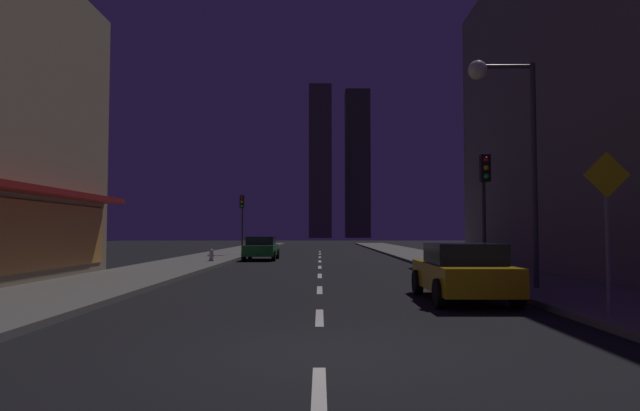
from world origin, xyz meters
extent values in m
cube|color=black|center=(0.00, 32.00, -0.05)|extent=(78.00, 136.00, 0.10)
cube|color=#605E59|center=(7.00, 32.00, 0.07)|extent=(4.00, 76.00, 0.15)
cube|color=#605E59|center=(-7.00, 32.00, 0.07)|extent=(4.00, 76.00, 0.15)
cube|color=silver|center=(0.00, -2.00, 0.01)|extent=(0.16, 2.20, 0.01)
cube|color=silver|center=(0.00, 3.20, 0.01)|extent=(0.16, 2.20, 0.01)
cube|color=silver|center=(0.00, 8.40, 0.01)|extent=(0.16, 2.20, 0.01)
cube|color=silver|center=(0.00, 13.60, 0.01)|extent=(0.16, 2.20, 0.01)
cube|color=silver|center=(0.00, 18.80, 0.01)|extent=(0.16, 2.20, 0.01)
cube|color=silver|center=(0.00, 24.00, 0.01)|extent=(0.16, 2.20, 0.01)
cube|color=silver|center=(0.00, 29.20, 0.01)|extent=(0.16, 2.20, 0.01)
cube|color=silver|center=(0.00, 34.40, 0.01)|extent=(0.16, 2.20, 0.01)
cube|color=silver|center=(0.00, 39.60, 0.01)|extent=(0.16, 2.20, 0.01)
cube|color=#4F4B3B|center=(0.09, 143.24, 21.25)|extent=(6.23, 5.66, 42.51)
cube|color=#423F31|center=(10.79, 148.87, 21.19)|extent=(7.01, 7.13, 42.38)
cube|color=gold|center=(3.60, 5.93, 0.61)|extent=(1.80, 4.20, 0.65)
cube|color=black|center=(3.60, 5.73, 1.17)|extent=(1.64, 2.00, 0.55)
cylinder|color=black|center=(2.72, 7.33, 0.34)|extent=(0.22, 0.68, 0.68)
cylinder|color=black|center=(4.48, 7.33, 0.34)|extent=(0.22, 0.68, 0.68)
cylinder|color=black|center=(2.72, 4.53, 0.34)|extent=(0.22, 0.68, 0.68)
cylinder|color=black|center=(4.48, 4.53, 0.34)|extent=(0.22, 0.68, 0.68)
sphere|color=white|center=(3.05, 7.98, 0.67)|extent=(0.18, 0.18, 0.18)
sphere|color=white|center=(4.15, 7.98, 0.67)|extent=(0.18, 0.18, 0.18)
cube|color=#1E722D|center=(-3.60, 25.78, 0.61)|extent=(1.80, 4.20, 0.65)
cube|color=black|center=(-3.60, 25.58, 1.17)|extent=(1.64, 2.00, 0.55)
cylinder|color=black|center=(-4.48, 27.18, 0.34)|extent=(0.22, 0.68, 0.68)
cylinder|color=black|center=(-2.72, 27.18, 0.34)|extent=(0.22, 0.68, 0.68)
cylinder|color=black|center=(-4.48, 24.38, 0.34)|extent=(0.22, 0.68, 0.68)
cylinder|color=black|center=(-2.72, 24.38, 0.34)|extent=(0.22, 0.68, 0.68)
sphere|color=white|center=(-4.15, 27.83, 0.67)|extent=(0.18, 0.18, 0.18)
sphere|color=white|center=(-3.05, 27.83, 0.67)|extent=(0.18, 0.18, 0.18)
cylinder|color=#B2B2B2|center=(-5.90, 21.89, 0.43)|extent=(0.22, 0.22, 0.55)
sphere|color=#B2B2B2|center=(-5.90, 21.89, 0.70)|extent=(0.21, 0.21, 0.21)
cylinder|color=#B2B2B2|center=(-5.90, 21.89, 0.18)|extent=(0.30, 0.30, 0.06)
cylinder|color=#B2B2B2|center=(-6.06, 21.89, 0.45)|extent=(0.10, 0.10, 0.10)
cylinder|color=#B2B2B2|center=(-5.74, 21.89, 0.45)|extent=(0.10, 0.10, 0.10)
cylinder|color=#2D2D2D|center=(5.50, 10.34, 2.25)|extent=(0.12, 0.12, 4.20)
cube|color=black|center=(5.50, 10.14, 3.85)|extent=(0.32, 0.24, 0.90)
sphere|color=red|center=(5.50, 10.01, 4.13)|extent=(0.18, 0.18, 0.18)
sphere|color=#F2B20C|center=(5.50, 10.01, 3.85)|extent=(0.18, 0.18, 0.18)
sphere|color=#19D833|center=(5.50, 10.01, 3.57)|extent=(0.18, 0.18, 0.18)
cylinder|color=#2D2D2D|center=(-5.50, 30.81, 2.25)|extent=(0.12, 0.12, 4.20)
cube|color=black|center=(-5.50, 30.61, 3.85)|extent=(0.32, 0.24, 0.90)
sphere|color=red|center=(-5.50, 30.48, 4.13)|extent=(0.18, 0.18, 0.18)
sphere|color=#F2B20C|center=(-5.50, 30.48, 3.85)|extent=(0.18, 0.18, 0.18)
sphere|color=#19D833|center=(-5.50, 30.48, 3.57)|extent=(0.18, 0.18, 0.18)
cylinder|color=#38383D|center=(6.20, 7.77, 3.40)|extent=(0.16, 0.16, 6.50)
cylinder|color=#38383D|center=(5.40, 7.77, 6.55)|extent=(1.60, 0.12, 0.12)
sphere|color=#FCF7CC|center=(4.60, 7.77, 6.45)|extent=(0.56, 0.56, 0.56)
cylinder|color=slate|center=(5.60, 2.70, 1.35)|extent=(0.08, 0.08, 2.40)
cube|color=yellow|center=(5.60, 2.67, 2.85)|extent=(0.91, 0.03, 0.91)
camera|label=1|loc=(0.01, -7.94, 1.74)|focal=30.72mm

